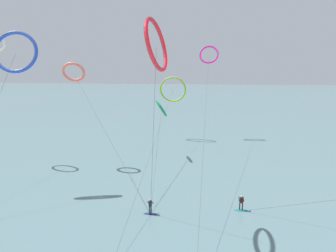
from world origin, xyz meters
TOP-DOWN VIEW (x-y plane):
  - sea_water at (0.00, 104.45)m, footprint 400.00×200.00m
  - surfer_teal at (7.82, 18.00)m, footprint 1.40×0.58m
  - surfer_navy at (-1.49, 16.32)m, footprint 1.40×0.69m
  - kite_emerald at (-2.61, 34.38)m, footprint 2.69×19.90m
  - kite_coral at (-14.46, 29.42)m, footprint 14.78×14.47m
  - kite_lime at (-1.74, 46.08)m, footprint 5.27×40.39m
  - kite_cobalt at (-17.36, 21.14)m, footprint 5.19×11.32m
  - kite_magenta at (5.19, 48.36)m, footprint 4.18×45.10m
  - kite_crimson at (-0.48, 14.52)m, footprint 2.16×4.71m

SIDE VIEW (x-z plane):
  - sea_water at x=0.00m, z-range 0.00..0.08m
  - surfer_teal at x=7.82m, z-range -0.03..1.67m
  - surfer_navy at x=-1.49m, z-range -0.03..1.67m
  - kite_emerald at x=-2.61m, z-range 3.37..13.00m
  - kite_lime at x=-1.74m, z-range 3.76..16.49m
  - kite_coral at x=-14.46m, z-range 6.23..21.65m
  - kite_cobalt at x=-17.36m, z-range 6.99..25.79m
  - kite_crimson at x=-0.48m, z-range 7.18..26.06m
  - kite_magenta at x=5.19m, z-range 7.49..26.25m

